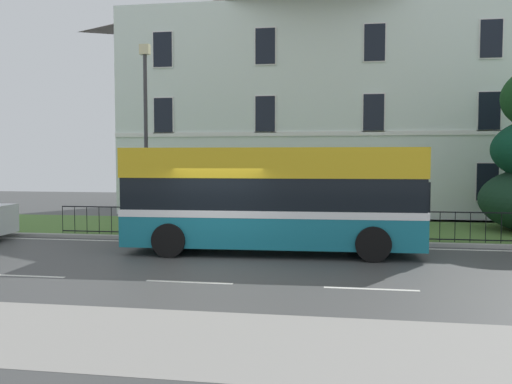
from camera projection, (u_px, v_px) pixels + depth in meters
name	position (u px, v px, depth m)	size (l,w,h in m)	color
ground_plane	(219.00, 259.00, 14.96)	(60.00, 56.00, 0.18)	#414242
georgian_townhouse	(323.00, 92.00, 28.32)	(19.47, 9.45, 12.17)	silver
iron_verge_railing	(309.00, 224.00, 17.76)	(17.54, 0.04, 0.97)	black
single_decker_bus	(273.00, 198.00, 15.81)	(8.65, 2.86, 3.07)	#166F83
street_lamp_post	(146.00, 125.00, 19.63)	(0.36, 0.24, 6.76)	#333338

